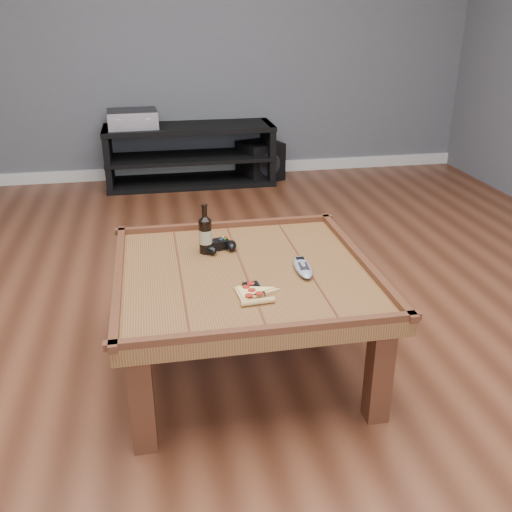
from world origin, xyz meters
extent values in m
plane|color=#472214|center=(0.00, 0.00, 0.00)|extent=(6.00, 6.00, 0.00)
cube|color=#53555B|center=(0.00, 3.00, 1.35)|extent=(5.00, 0.04, 2.70)
cube|color=silver|center=(0.00, 2.99, 0.05)|extent=(5.00, 0.02, 0.10)
cube|color=#5A3619|center=(0.00, 0.00, 0.42)|extent=(1.00, 1.00, 0.06)
cube|color=#472113|center=(-0.42, -0.42, 0.20)|extent=(0.08, 0.08, 0.39)
cube|color=#472113|center=(0.42, -0.42, 0.20)|extent=(0.08, 0.08, 0.39)
cube|color=#472113|center=(-0.42, 0.42, 0.20)|extent=(0.08, 0.08, 0.39)
cube|color=#472113|center=(0.42, 0.42, 0.20)|extent=(0.08, 0.08, 0.39)
cube|color=#472113|center=(0.00, 0.48, 0.46)|extent=(1.03, 0.03, 0.03)
cube|color=#472113|center=(0.00, -0.48, 0.46)|extent=(1.03, 0.03, 0.03)
cube|color=#472113|center=(0.48, 0.00, 0.46)|extent=(0.03, 1.03, 0.03)
cube|color=#472113|center=(-0.48, 0.00, 0.46)|extent=(0.03, 1.03, 0.03)
cube|color=black|center=(0.00, 2.75, 0.48)|extent=(1.40, 0.45, 0.04)
cube|color=black|center=(0.00, 2.75, 0.23)|extent=(1.40, 0.45, 0.03)
cube|color=black|center=(0.00, 2.75, 0.02)|extent=(1.40, 0.45, 0.04)
cube|color=black|center=(-0.67, 2.75, 0.25)|extent=(0.05, 0.44, 0.50)
cube|color=black|center=(0.67, 2.75, 0.25)|extent=(0.05, 0.44, 0.50)
cylinder|color=black|center=(-0.13, 0.20, 0.52)|extent=(0.05, 0.05, 0.15)
cone|color=black|center=(-0.13, 0.20, 0.61)|extent=(0.05, 0.05, 0.03)
cylinder|color=black|center=(-0.13, 0.20, 0.63)|extent=(0.02, 0.02, 0.05)
cylinder|color=black|center=(-0.13, 0.20, 0.66)|extent=(0.03, 0.03, 0.01)
cylinder|color=tan|center=(-0.13, 0.20, 0.52)|extent=(0.06, 0.06, 0.06)
cube|color=black|center=(-0.08, 0.23, 0.47)|extent=(0.11, 0.08, 0.03)
ellipsoid|color=black|center=(-0.12, 0.18, 0.47)|extent=(0.08, 0.09, 0.04)
ellipsoid|color=black|center=(-0.02, 0.21, 0.47)|extent=(0.05, 0.09, 0.04)
cylinder|color=black|center=(-0.10, 0.24, 0.49)|extent=(0.02, 0.02, 0.01)
cylinder|color=black|center=(-0.06, 0.22, 0.49)|extent=(0.02, 0.02, 0.01)
cylinder|color=yellow|center=(-0.05, 0.25, 0.49)|extent=(0.01, 0.01, 0.01)
cylinder|color=red|center=(-0.04, 0.25, 0.49)|extent=(0.01, 0.01, 0.01)
cylinder|color=#0C33CC|center=(-0.05, 0.24, 0.49)|extent=(0.01, 0.01, 0.01)
cylinder|color=#0C9919|center=(-0.04, 0.24, 0.49)|extent=(0.01, 0.01, 0.01)
cylinder|color=#D9AE5E|center=(0.00, -0.29, 0.46)|extent=(0.12, 0.03, 0.02)
cylinder|color=maroon|center=(-0.02, -0.25, 0.47)|extent=(0.03, 0.03, 0.00)
cylinder|color=maroon|center=(0.02, -0.24, 0.47)|extent=(0.03, 0.03, 0.00)
cylinder|color=maroon|center=(-0.01, -0.21, 0.47)|extent=(0.03, 0.03, 0.00)
cylinder|color=maroon|center=(-0.02, -0.18, 0.47)|extent=(0.03, 0.03, 0.00)
cylinder|color=maroon|center=(0.00, -0.15, 0.47)|extent=(0.03, 0.03, 0.00)
cube|color=black|center=(0.00, -0.18, 0.46)|extent=(0.07, 0.11, 0.01)
cube|color=black|center=(0.00, -0.16, 0.46)|extent=(0.05, 0.05, 0.00)
cube|color=black|center=(0.01, -0.21, 0.46)|extent=(0.05, 0.05, 0.00)
ellipsoid|color=gray|center=(0.23, -0.05, 0.46)|extent=(0.08, 0.21, 0.03)
cube|color=black|center=(0.23, 0.01, 0.48)|extent=(0.03, 0.03, 0.00)
cube|color=black|center=(0.23, -0.07, 0.48)|extent=(0.04, 0.07, 0.00)
cube|color=black|center=(-0.45, 2.75, 0.57)|extent=(0.41, 0.34, 0.14)
cube|color=silver|center=(-0.44, 2.59, 0.57)|extent=(0.39, 0.03, 0.14)
cylinder|color=silver|center=(-0.56, 2.58, 0.57)|extent=(0.05, 0.02, 0.05)
cylinder|color=silver|center=(-0.32, 2.59, 0.57)|extent=(0.05, 0.02, 0.05)
cube|color=black|center=(0.61, 2.80, 0.16)|extent=(0.41, 0.41, 0.32)
cylinder|color=black|center=(0.67, 2.65, 0.16)|extent=(0.19, 0.08, 0.20)
cube|color=gray|center=(0.55, 2.70, 0.01)|extent=(0.14, 0.19, 0.02)
cube|color=silver|center=(0.55, 2.70, 0.12)|extent=(0.08, 0.16, 0.20)
camera|label=1|loc=(-0.33, -2.01, 1.41)|focal=40.00mm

